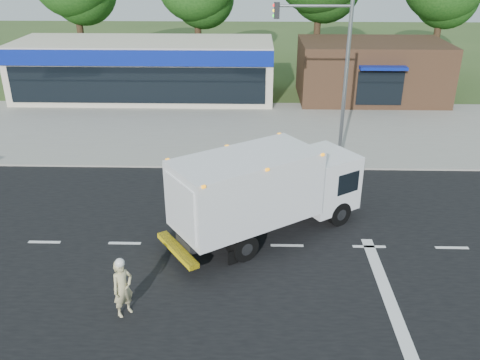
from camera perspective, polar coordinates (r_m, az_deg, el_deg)
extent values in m
plane|color=#385123|center=(18.86, 5.30, -7.37)|extent=(120.00, 120.00, 0.00)
cube|color=black|center=(18.86, 5.31, -7.36)|extent=(60.00, 14.00, 0.02)
cube|color=gray|center=(26.13, 4.26, 2.39)|extent=(60.00, 2.40, 0.12)
cube|color=gray|center=(31.58, 3.82, 6.33)|extent=(60.00, 9.00, 0.02)
cube|color=silver|center=(20.32, -21.10, -6.52)|extent=(1.20, 0.15, 0.01)
cube|color=silver|center=(19.38, -12.82, -6.93)|extent=(1.20, 0.15, 0.01)
cube|color=silver|center=(18.88, -3.89, -7.21)|extent=(1.20, 0.15, 0.01)
cube|color=silver|center=(18.85, 5.31, -7.32)|extent=(1.20, 0.15, 0.01)
cube|color=silver|center=(19.30, 14.30, -7.25)|extent=(1.20, 0.15, 0.01)
cube|color=silver|center=(20.18, 22.69, -7.03)|extent=(1.20, 0.15, 0.01)
cube|color=silver|center=(16.91, 16.37, -12.64)|extent=(0.40, 7.00, 0.01)
cube|color=black|center=(18.72, 0.63, -4.93)|extent=(4.86, 3.78, 0.36)
cube|color=white|center=(20.36, 9.31, 0.09)|extent=(2.97, 3.01, 2.18)
cube|color=black|center=(20.90, 11.38, 1.22)|extent=(1.24, 1.71, 0.93)
cube|color=white|center=(18.04, 0.66, -0.93)|extent=(5.68, 4.98, 2.43)
cube|color=silver|center=(16.92, -6.75, -3.18)|extent=(1.22, 1.75, 1.97)
cube|color=yellow|center=(17.63, -7.04, -7.79)|extent=(1.70, 2.26, 0.19)
cube|color=orange|center=(17.56, 0.68, 2.57)|extent=(5.53, 4.89, 0.08)
cylinder|color=black|center=(21.53, 7.49, -1.64)|extent=(1.00, 0.82, 0.99)
cylinder|color=black|center=(20.25, 11.05, -3.71)|extent=(1.00, 0.82, 0.99)
cylinder|color=black|center=(19.27, -2.88, -4.81)|extent=(1.00, 0.82, 0.99)
cylinder|color=black|center=(17.76, 0.52, -7.60)|extent=(1.00, 0.82, 0.99)
imported|color=#C8BA85|center=(15.55, -13.03, -11.77)|extent=(0.77, 0.79, 1.83)
sphere|color=white|center=(15.04, -13.36, -9.05)|extent=(0.28, 0.28, 0.28)
cube|color=beige|center=(37.60, -10.58, 12.15)|extent=(18.00, 6.00, 4.00)
cube|color=navy|center=(34.40, -11.77, 13.28)|extent=(18.00, 0.30, 1.00)
cube|color=black|center=(34.79, -11.51, 10.38)|extent=(17.00, 0.12, 2.40)
cube|color=#382316|center=(37.73, 14.50, 11.84)|extent=(10.00, 6.00, 4.00)
cube|color=navy|center=(34.60, 15.72, 12.10)|extent=(3.00, 1.20, 0.20)
cube|color=black|center=(34.96, 15.43, 9.89)|extent=(3.00, 0.12, 2.20)
cylinder|color=gray|center=(24.66, 11.71, 10.22)|extent=(0.18, 0.18, 8.00)
cylinder|color=gray|center=(23.78, 8.24, 18.78)|extent=(3.40, 0.12, 0.12)
cube|color=black|center=(23.68, 4.15, 18.45)|extent=(0.25, 0.25, 0.70)
cylinder|color=#332114|center=(46.74, -17.54, 15.99)|extent=(0.56, 0.56, 7.35)
cylinder|color=#332114|center=(44.65, -4.74, 16.32)|extent=(0.56, 0.56, 6.86)
cylinder|color=#332114|center=(44.66, 8.68, 16.77)|extent=(0.56, 0.56, 7.84)
cylinder|color=#332114|center=(46.97, 21.29, 15.30)|extent=(0.56, 0.56, 7.00)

